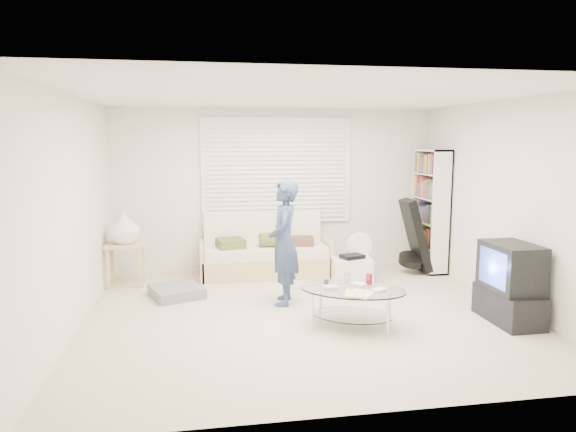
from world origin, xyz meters
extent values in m
plane|color=beige|center=(0.00, 0.00, 0.00)|extent=(5.00, 5.00, 0.00)
cube|color=white|center=(0.00, 2.25, 1.25)|extent=(5.00, 0.02, 2.50)
cube|color=white|center=(0.00, -2.25, 1.25)|extent=(5.00, 0.02, 2.50)
cube|color=white|center=(-2.50, 0.00, 1.25)|extent=(0.02, 4.50, 2.50)
cube|color=white|center=(2.50, 0.00, 1.25)|extent=(0.02, 4.50, 2.50)
cube|color=white|center=(0.00, 0.00, 2.50)|extent=(5.00, 4.50, 0.02)
cube|color=white|center=(0.00, 2.22, 1.55)|extent=(2.32, 0.06, 1.62)
cube|color=black|center=(0.00, 2.21, 1.55)|extent=(2.20, 0.01, 1.50)
cube|color=silver|center=(0.00, 2.18, 1.55)|extent=(2.16, 0.04, 1.50)
cube|color=silver|center=(0.00, 2.20, 1.55)|extent=(2.32, 0.08, 1.62)
cube|color=tan|center=(-0.24, 1.83, 0.15)|extent=(1.88, 0.75, 0.30)
cube|color=beige|center=(-0.24, 1.81, 0.38)|extent=(1.80, 0.69, 0.15)
cube|color=beige|center=(-0.24, 2.13, 0.66)|extent=(1.80, 0.21, 0.58)
cube|color=tan|center=(-1.18, 1.83, 0.26)|extent=(0.06, 0.75, 0.53)
cube|color=tan|center=(0.70, 1.83, 0.26)|extent=(0.06, 0.75, 0.53)
cube|color=#434F25|center=(-0.76, 1.78, 0.52)|extent=(0.45, 0.45, 0.13)
cylinder|color=#434F25|center=(-0.10, 1.75, 0.55)|extent=(0.47, 0.21, 0.21)
cube|color=#4E3827|center=(0.32, 1.81, 0.51)|extent=(0.39, 0.39, 0.11)
cube|color=slate|center=(-1.51, 0.94, 0.07)|extent=(0.78, 0.78, 0.14)
cube|color=tan|center=(-2.22, 1.59, 0.58)|extent=(0.53, 0.42, 0.04)
cube|color=tan|center=(-2.43, 1.43, 0.29)|extent=(0.04, 0.04, 0.57)
cube|color=tan|center=(-2.01, 1.43, 0.29)|extent=(0.04, 0.04, 0.57)
cube|color=tan|center=(-2.43, 1.75, 0.29)|extent=(0.04, 0.04, 0.57)
cube|color=tan|center=(-2.01, 1.75, 0.29)|extent=(0.04, 0.04, 0.57)
imported|color=white|center=(-2.22, 1.59, 0.83)|extent=(0.43, 0.43, 0.45)
cube|color=white|center=(2.33, 1.74, 0.94)|extent=(0.30, 0.79, 1.88)
cube|color=black|center=(2.02, 1.55, 0.59)|extent=(0.43, 0.41, 1.12)
cylinder|color=black|center=(1.98, 1.55, 0.21)|extent=(0.41, 0.42, 0.22)
cylinder|color=white|center=(1.14, 1.54, 0.02)|extent=(0.27, 0.27, 0.03)
cylinder|color=white|center=(1.14, 1.54, 0.19)|extent=(0.04, 0.04, 0.34)
cylinder|color=white|center=(1.14, 1.54, 0.47)|extent=(0.41, 0.21, 0.40)
cylinder|color=white|center=(1.14, 1.54, 0.47)|extent=(0.12, 0.08, 0.10)
cube|color=white|center=(0.95, 1.29, 0.17)|extent=(0.59, 0.44, 0.33)
cube|color=black|center=(0.95, 1.29, 0.36)|extent=(0.37, 0.31, 0.06)
cube|color=black|center=(2.20, -0.62, 0.18)|extent=(0.44, 0.82, 0.36)
cube|color=black|center=(2.20, -0.62, 0.63)|extent=(0.45, 0.68, 0.53)
cube|color=#5880EA|center=(1.98, -0.62, 0.63)|extent=(0.02, 0.52, 0.40)
ellipsoid|color=silver|center=(0.43, -0.47, 0.42)|extent=(1.34, 1.13, 0.02)
ellipsoid|color=silver|center=(0.43, -0.47, 0.12)|extent=(1.02, 0.86, 0.01)
cylinder|color=silver|center=(-0.02, -0.52, 0.20)|extent=(0.03, 0.03, 0.40)
cylinder|color=silver|center=(0.70, -0.84, 0.20)|extent=(0.03, 0.03, 0.40)
cylinder|color=silver|center=(0.16, -0.10, 0.20)|extent=(0.03, 0.03, 0.40)
cylinder|color=silver|center=(0.88, -0.42, 0.20)|extent=(0.03, 0.03, 0.40)
cube|color=white|center=(0.19, -0.45, 0.44)|extent=(0.17, 0.13, 0.04)
cube|color=white|center=(0.52, -0.39, 0.44)|extent=(0.18, 0.19, 0.04)
cube|color=white|center=(0.68, -0.63, 0.44)|extent=(0.19, 0.18, 0.04)
cylinder|color=silver|center=(0.43, -0.26, 0.48)|extent=(0.07, 0.07, 0.11)
cylinder|color=red|center=(0.66, -0.34, 0.48)|extent=(0.07, 0.07, 0.12)
cube|color=black|center=(0.20, -0.23, 0.44)|extent=(0.10, 0.18, 0.02)
cube|color=white|center=(0.45, -0.68, 0.43)|extent=(0.37, 0.39, 0.01)
cube|color=#E0D963|center=(0.40, -0.68, 0.44)|extent=(0.29, 0.33, 0.01)
imported|color=#334A66|center=(-0.18, 0.44, 0.77)|extent=(0.47, 0.62, 1.54)
camera|label=1|loc=(-1.15, -5.65, 2.00)|focal=32.00mm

